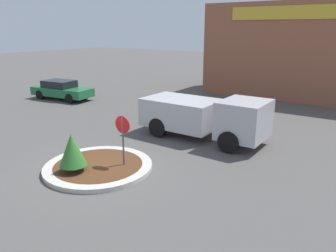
# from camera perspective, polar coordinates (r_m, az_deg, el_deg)

# --- Properties ---
(ground_plane) EXTENTS (120.00, 120.00, 0.00)m
(ground_plane) POSITION_cam_1_polar(r_m,az_deg,el_deg) (12.89, -11.98, -7.25)
(ground_plane) COLOR #514F4C
(traffic_island) EXTENTS (4.09, 4.09, 0.17)m
(traffic_island) POSITION_cam_1_polar(r_m,az_deg,el_deg) (12.85, -12.00, -6.91)
(traffic_island) COLOR #BCB7AD
(traffic_island) RESTS_ON ground_plane
(stop_sign) EXTENTS (0.67, 0.07, 2.10)m
(stop_sign) POSITION_cam_1_polar(r_m,az_deg,el_deg) (12.22, -7.88, -1.14)
(stop_sign) COLOR #4C4C51
(stop_sign) RESTS_ON ground_plane
(island_shrub) EXTENTS (0.98, 0.98, 1.41)m
(island_shrub) POSITION_cam_1_polar(r_m,az_deg,el_deg) (12.18, -16.35, -3.98)
(island_shrub) COLOR brown
(island_shrub) RESTS_ON traffic_island
(utility_truck) EXTENTS (6.14, 2.56, 2.11)m
(utility_truck) POSITION_cam_1_polar(r_m,az_deg,el_deg) (15.74, 6.24, 1.83)
(utility_truck) COLOR #B2B2B7
(utility_truck) RESTS_ON ground_plane
(storefront_building) EXTENTS (15.53, 6.07, 6.98)m
(storefront_building) POSITION_cam_1_polar(r_m,az_deg,el_deg) (27.51, 24.12, 11.82)
(storefront_building) COLOR #93563D
(storefront_building) RESTS_ON ground_plane
(parked_sedan_green) EXTENTS (4.91, 2.26, 1.42)m
(parked_sedan_green) POSITION_cam_1_polar(r_m,az_deg,el_deg) (25.92, -18.07, 6.03)
(parked_sedan_green) COLOR #1E6638
(parked_sedan_green) RESTS_ON ground_plane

